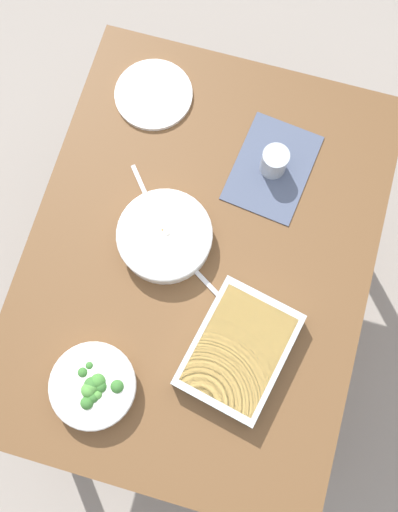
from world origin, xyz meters
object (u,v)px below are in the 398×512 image
(broccoli_bowl, at_px, (94,386))
(drink_cup, at_px, (274,162))
(stew_bowl, at_px, (165,236))
(fork_on_table, at_px, (213,289))
(side_plate, at_px, (154,94))
(baking_dish, at_px, (239,350))
(spoon_by_stew, at_px, (149,201))

(broccoli_bowl, bearing_deg, drink_cup, -22.34)
(stew_bowl, bearing_deg, fork_on_table, -121.43)
(side_plate, bearing_deg, broccoli_bowl, -173.35)
(baking_dish, bearing_deg, stew_bowl, 48.34)
(fork_on_table, bearing_deg, drink_cup, -10.25)
(stew_bowl, xyz_separation_m, side_plate, (0.40, 0.15, -0.03))
(fork_on_table, bearing_deg, side_plate, 32.08)
(broccoli_bowl, distance_m, spoon_by_stew, 0.50)
(side_plate, bearing_deg, fork_on_table, -147.92)
(baking_dish, xyz_separation_m, spoon_by_stew, (0.32, 0.33, -0.03))
(stew_bowl, xyz_separation_m, drink_cup, (0.27, -0.22, 0.01))
(spoon_by_stew, bearing_deg, broccoli_bowl, -178.28)
(baking_dish, relative_size, spoon_by_stew, 2.31)
(broccoli_bowl, bearing_deg, baking_dish, -60.59)
(stew_bowl, distance_m, baking_dish, 0.35)
(stew_bowl, distance_m, drink_cup, 0.35)
(fork_on_table, bearing_deg, broccoli_bowl, 145.72)
(stew_bowl, bearing_deg, broccoli_bowl, 171.86)
(baking_dish, relative_size, side_plate, 1.54)
(broccoli_bowl, height_order, drink_cup, drink_cup)
(stew_bowl, relative_size, drink_cup, 2.93)
(baking_dish, distance_m, drink_cup, 0.51)
(drink_cup, xyz_separation_m, spoon_by_stew, (-0.19, 0.30, -0.03))
(stew_bowl, distance_m, broccoli_bowl, 0.41)
(stew_bowl, xyz_separation_m, spoon_by_stew, (0.09, 0.07, -0.03))
(stew_bowl, distance_m, side_plate, 0.43)
(stew_bowl, relative_size, broccoli_bowl, 1.17)
(stew_bowl, distance_m, spoon_by_stew, 0.12)
(drink_cup, height_order, fork_on_table, drink_cup)
(side_plate, height_order, spoon_by_stew, side_plate)
(drink_cup, distance_m, side_plate, 0.40)
(side_plate, bearing_deg, drink_cup, -108.06)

